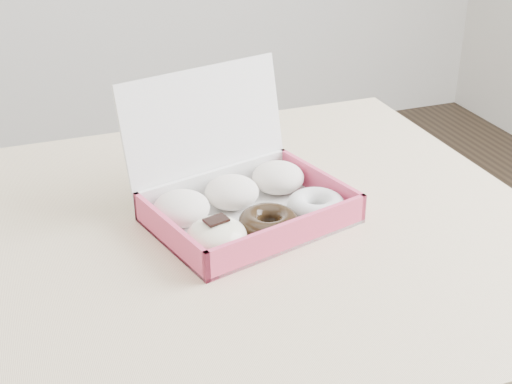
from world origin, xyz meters
name	(u,v)px	position (x,y,z in m)	size (l,w,h in m)	color
table	(132,293)	(0.00, 0.00, 0.67)	(1.20, 0.80, 0.75)	tan
donut_box	(242,199)	(0.17, 0.02, 0.78)	(0.32, 0.30, 0.19)	white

